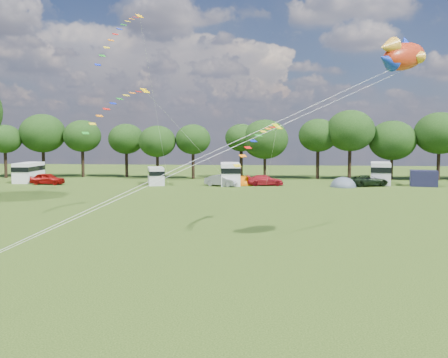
# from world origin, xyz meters

# --- Properties ---
(ground_plane) EXTENTS (180.00, 180.00, 0.00)m
(ground_plane) POSITION_xyz_m (0.00, 0.00, 0.00)
(ground_plane) COLOR black
(ground_plane) RESTS_ON ground
(tree_line) EXTENTS (102.98, 10.98, 10.27)m
(tree_line) POSITION_xyz_m (5.30, 54.99, 6.35)
(tree_line) COLOR black
(tree_line) RESTS_ON ground
(car_a) EXTENTS (4.73, 2.11, 1.54)m
(car_a) POSITION_xyz_m (-27.02, 43.33, 0.77)
(car_a) COLOR #940C09
(car_a) RESTS_ON ground
(car_b) EXTENTS (4.35, 2.88, 1.44)m
(car_b) POSITION_xyz_m (-3.68, 43.30, 0.72)
(car_b) COLOR gray
(car_b) RESTS_ON ground
(car_c) EXTENTS (4.76, 2.45, 1.37)m
(car_c) POSITION_xyz_m (1.91, 44.72, 0.68)
(car_c) COLOR #B21922
(car_c) RESTS_ON ground
(car_d) EXTENTS (5.73, 3.98, 1.43)m
(car_d) POSITION_xyz_m (15.16, 45.18, 0.71)
(car_d) COLOR black
(car_d) RESTS_ON ground
(campervan_a) EXTENTS (2.61, 5.69, 2.74)m
(campervan_a) POSITION_xyz_m (-31.11, 46.37, 1.47)
(campervan_a) COLOR white
(campervan_a) RESTS_ON ground
(campervan_b) EXTENTS (3.25, 5.06, 2.30)m
(campervan_b) POSITION_xyz_m (-12.60, 44.68, 1.23)
(campervan_b) COLOR silver
(campervan_b) RESTS_ON ground
(campervan_c) EXTENTS (3.16, 6.11, 2.87)m
(campervan_c) POSITION_xyz_m (-2.74, 45.43, 1.54)
(campervan_c) COLOR white
(campervan_c) RESTS_ON ground
(campervan_d) EXTENTS (3.61, 6.33, 2.92)m
(campervan_d) POSITION_xyz_m (17.34, 48.28, 1.57)
(campervan_d) COLOR silver
(campervan_d) RESTS_ON ground
(tent_orange) EXTENTS (3.04, 3.33, 2.38)m
(tent_orange) POSITION_xyz_m (-0.88, 45.32, 0.02)
(tent_orange) COLOR #E06100
(tent_orange) RESTS_ON ground
(tent_greyblue) EXTENTS (3.35, 3.67, 2.49)m
(tent_greyblue) POSITION_xyz_m (11.81, 43.86, 0.02)
(tent_greyblue) COLOR #495461
(tent_greyblue) RESTS_ON ground
(awning_navy) EXTENTS (3.74, 3.27, 2.04)m
(awning_navy) POSITION_xyz_m (22.24, 45.79, 1.02)
(awning_navy) COLOR #181833
(awning_navy) RESTS_ON ground
(fish_kite) EXTENTS (3.84, 3.81, 2.29)m
(fish_kite) POSITION_xyz_m (9.71, 8.25, 10.84)
(fish_kite) COLOR #B82B0F
(fish_kite) RESTS_ON ground
(streamer_kite_a) EXTENTS (3.41, 5.67, 5.79)m
(streamer_kite_a) POSITION_xyz_m (-11.81, 28.06, 16.68)
(streamer_kite_a) COLOR #FFA900
(streamer_kite_a) RESTS_ON ground
(streamer_kite_b) EXTENTS (4.30, 4.80, 3.84)m
(streamer_kite_b) POSITION_xyz_m (-9.34, 19.10, 9.12)
(streamer_kite_b) COLOR #FFC200
(streamer_kite_b) RESTS_ON ground
(streamer_kite_c) EXTENTS (3.20, 5.06, 2.83)m
(streamer_kite_c) POSITION_xyz_m (2.04, 13.43, 6.39)
(streamer_kite_c) COLOR #D1D508
(streamer_kite_c) RESTS_ON ground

